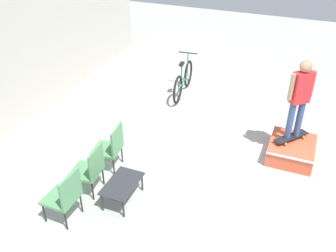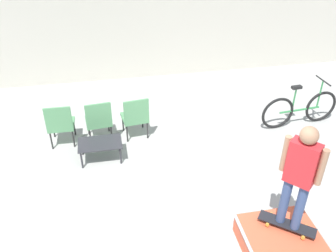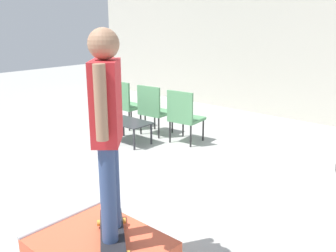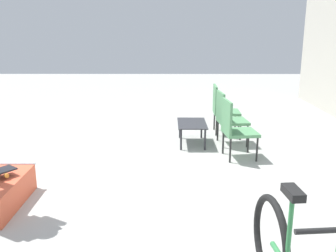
{
  "view_description": "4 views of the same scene",
  "coord_description": "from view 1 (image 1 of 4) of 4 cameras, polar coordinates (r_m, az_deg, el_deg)",
  "views": [
    {
      "loc": [
        -5.7,
        -1.2,
        4.77
      ],
      "look_at": [
        0.14,
        1.2,
        0.83
      ],
      "focal_mm": 40.0,
      "sensor_mm": 36.0,
      "label": 1
    },
    {
      "loc": [
        -1.08,
        -4.53,
        4.63
      ],
      "look_at": [
        -0.02,
        1.19,
        0.82
      ],
      "focal_mm": 40.0,
      "sensor_mm": 36.0,
      "label": 2
    },
    {
      "loc": [
        3.54,
        -2.89,
        2.18
      ],
      "look_at": [
        0.04,
        1.06,
        0.66
      ],
      "focal_mm": 40.0,
      "sensor_mm": 36.0,
      "label": 3
    },
    {
      "loc": [
        5.34,
        1.07,
        2.1
      ],
      "look_at": [
        0.15,
        1.05,
        0.72
      ],
      "focal_mm": 40.0,
      "sensor_mm": 36.0,
      "label": 4
    }
  ],
  "objects": [
    {
      "name": "patio_chair_left",
      "position": [
        6.5,
        -15.42,
        -10.09
      ],
      "size": [
        0.53,
        0.53,
        0.97
      ],
      "rotation": [
        0.0,
        0.0,
        3.12
      ],
      "color": "black",
      "rests_on": "ground_plane"
    },
    {
      "name": "person_skater",
      "position": [
        7.79,
        19.5,
        4.63
      ],
      "size": [
        0.41,
        0.45,
        1.69
      ],
      "rotation": [
        0.0,
        0.0,
        -0.84
      ],
      "color": "#384C7A",
      "rests_on": "skateboard_on_ramp"
    },
    {
      "name": "bicycle",
      "position": [
        10.33,
        2.34,
        6.93
      ],
      "size": [
        1.84,
        0.52,
        1.06
      ],
      "rotation": [
        0.0,
        0.0,
        0.09
      ],
      "color": "black",
      "rests_on": "ground_plane"
    },
    {
      "name": "patio_chair_right",
      "position": [
        7.47,
        -8.67,
        -3.01
      ],
      "size": [
        0.58,
        0.58,
        0.97
      ],
      "rotation": [
        0.0,
        0.0,
        3.26
      ],
      "color": "black",
      "rests_on": "ground_plane"
    },
    {
      "name": "coffee_table",
      "position": [
        6.79,
        -7.0,
        -8.93
      ],
      "size": [
        0.84,
        0.52,
        0.4
      ],
      "color": "#2D2D33",
      "rests_on": "ground_plane"
    },
    {
      "name": "patio_chair_center",
      "position": [
        6.96,
        -11.77,
        -6.3
      ],
      "size": [
        0.57,
        0.57,
        0.97
      ],
      "rotation": [
        0.0,
        0.0,
        3.24
      ],
      "color": "black",
      "rests_on": "ground_plane"
    },
    {
      "name": "ground_plane",
      "position": [
        7.53,
        8.12,
        -7.71
      ],
      "size": [
        24.0,
        24.0,
        0.0
      ],
      "primitive_type": "plane",
      "color": "#A8A8A3"
    },
    {
      "name": "skateboard_on_ramp",
      "position": [
        8.27,
        18.27,
        -1.55
      ],
      "size": [
        0.78,
        0.67,
        0.07
      ],
      "rotation": [
        0.0,
        0.0,
        -0.67
      ],
      "color": "black",
      "rests_on": "skate_ramp_box"
    },
    {
      "name": "house_wall_back",
      "position": [
        9.08,
        -23.84,
        8.1
      ],
      "size": [
        12.0,
        0.06,
        3.0
      ],
      "color": "beige",
      "rests_on": "ground_plane"
    },
    {
      "name": "skate_ramp_box",
      "position": [
        8.31,
        18.27,
        -3.47
      ],
      "size": [
        1.13,
        0.91,
        0.36
      ],
      "color": "#DB5638",
      "rests_on": "ground_plane"
    }
  ]
}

